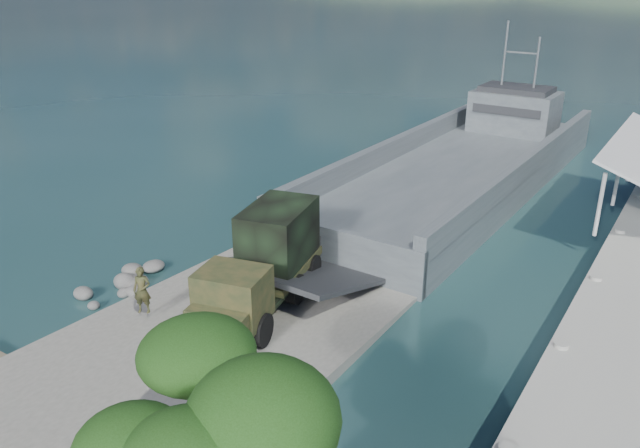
{
  "coord_description": "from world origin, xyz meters",
  "views": [
    {
      "loc": [
        14.32,
        -15.82,
        13.33
      ],
      "look_at": [
        0.21,
        6.0,
        2.63
      ],
      "focal_mm": 35.0,
      "sensor_mm": 36.0,
      "label": 1
    }
  ],
  "objects": [
    {
      "name": "ground",
      "position": [
        0.0,
        0.0,
        0.0
      ],
      "size": [
        1400.0,
        1400.0,
        0.0
      ],
      "primitive_type": "plane",
      "color": "#1C4445",
      "rests_on": "ground"
    },
    {
      "name": "boat_ramp",
      "position": [
        0.0,
        -1.0,
        0.25
      ],
      "size": [
        10.0,
        18.0,
        0.5
      ],
      "primitive_type": "cube",
      "color": "slate",
      "rests_on": "ground"
    },
    {
      "name": "shoreline_rocks",
      "position": [
        -6.2,
        0.5,
        0.0
      ],
      "size": [
        3.2,
        5.6,
        0.9
      ],
      "primitive_type": null,
      "color": "#4D4D4B",
      "rests_on": "ground"
    },
    {
      "name": "landing_craft",
      "position": [
        0.99,
        21.37,
        0.87
      ],
      "size": [
        9.68,
        35.81,
        10.58
      ],
      "rotation": [
        0.0,
        0.0,
        -0.02
      ],
      "color": "#454C51",
      "rests_on": "ground"
    },
    {
      "name": "military_truck",
      "position": [
        0.18,
        1.94,
        2.37
      ],
      "size": [
        4.22,
        8.44,
        3.76
      ],
      "rotation": [
        0.0,
        0.0,
        0.23
      ],
      "color": "black",
      "rests_on": "boat_ramp"
    },
    {
      "name": "soldier",
      "position": [
        -2.95,
        -1.74,
        1.45
      ],
      "size": [
        0.83,
        0.73,
        1.91
      ],
      "primitive_type": "imported",
      "rotation": [
        0.0,
        0.0,
        0.49
      ],
      "color": "black",
      "rests_on": "boat_ramp"
    }
  ]
}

